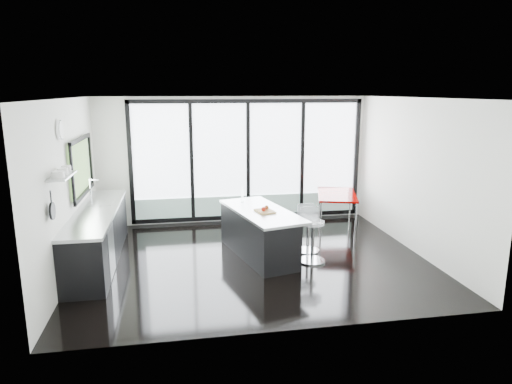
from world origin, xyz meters
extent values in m
cube|color=black|center=(0.00, 0.00, 0.00)|extent=(6.00, 5.00, 0.00)
cube|color=white|center=(0.00, 0.00, 2.80)|extent=(6.00, 5.00, 0.00)
cube|color=silver|center=(0.00, 2.50, 1.40)|extent=(6.00, 0.00, 2.80)
cube|color=white|center=(0.30, 2.47, 1.40)|extent=(5.00, 0.02, 2.50)
cube|color=slate|center=(0.30, 2.43, 0.37)|extent=(5.00, 0.02, 0.44)
cube|color=black|center=(-0.95, 2.43, 1.40)|extent=(0.08, 0.04, 2.50)
cube|color=black|center=(0.30, 2.43, 1.40)|extent=(0.08, 0.04, 2.50)
cube|color=black|center=(1.55, 2.43, 1.40)|extent=(0.08, 0.04, 2.50)
cube|color=silver|center=(0.00, -2.50, 1.40)|extent=(6.00, 0.00, 2.80)
cube|color=silver|center=(-3.00, 0.00, 1.40)|extent=(0.00, 5.00, 2.80)
cube|color=#5B8144|center=(-2.97, 0.90, 1.60)|extent=(0.02, 1.60, 0.90)
cube|color=#AAADAF|center=(-2.87, -0.85, 1.75)|extent=(0.25, 0.80, 0.03)
cylinder|color=white|center=(-2.97, -0.30, 2.35)|extent=(0.04, 0.30, 0.30)
cylinder|color=black|center=(-2.94, -1.25, 1.35)|extent=(0.03, 0.24, 0.24)
cube|color=silver|center=(3.00, 0.00, 1.40)|extent=(0.00, 5.00, 2.80)
cube|color=black|center=(-2.67, 0.40, 0.43)|extent=(0.65, 3.20, 0.87)
cube|color=#AAADAF|center=(-2.67, 0.40, 0.90)|extent=(0.69, 3.24, 0.05)
cube|color=#AAADAF|center=(-2.67, 0.90, 0.90)|extent=(0.45, 0.48, 0.06)
cylinder|color=silver|center=(-2.82, 0.90, 1.14)|extent=(0.02, 0.02, 0.44)
cube|color=#AAADAF|center=(-2.36, -0.35, 0.42)|extent=(0.03, 0.60, 0.80)
cube|color=black|center=(0.11, 0.18, 0.40)|extent=(1.14, 2.11, 0.79)
cube|color=#AAADAF|center=(0.18, 0.19, 0.82)|extent=(1.33, 2.21, 0.05)
cube|color=tan|center=(0.22, 0.06, 0.85)|extent=(0.35, 0.42, 0.03)
sphere|color=#A5190B|center=(0.18, 0.01, 0.91)|extent=(0.10, 0.10, 0.08)
sphere|color=brown|center=(0.26, 0.12, 0.90)|extent=(0.09, 0.09, 0.08)
cylinder|color=silver|center=(-0.07, 0.84, 0.97)|extent=(0.08, 0.08, 0.26)
cylinder|color=silver|center=(0.99, -0.29, 0.37)|extent=(0.49, 0.49, 0.73)
cylinder|color=silver|center=(1.06, 0.22, 0.34)|extent=(0.46, 0.46, 0.68)
cube|color=#720100|center=(2.10, 1.60, 0.37)|extent=(1.16, 1.56, 0.75)
camera|label=1|loc=(-1.29, -7.52, 2.92)|focal=32.00mm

